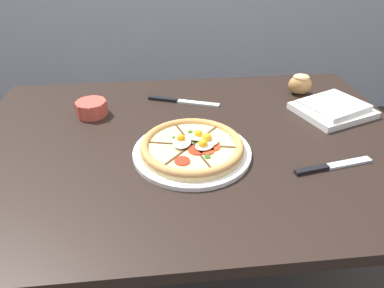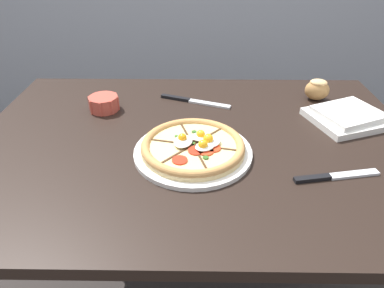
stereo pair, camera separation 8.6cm
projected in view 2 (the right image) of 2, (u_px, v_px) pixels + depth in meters
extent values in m
cube|color=black|center=(195.00, 143.00, 0.95)|extent=(1.23, 0.86, 0.03)
cube|color=black|center=(65.00, 168.00, 1.48)|extent=(0.06, 0.06, 0.72)
cube|color=black|center=(327.00, 170.00, 1.46)|extent=(0.06, 0.06, 0.72)
cylinder|color=white|center=(192.00, 152.00, 0.87)|extent=(0.30, 0.30, 0.01)
cylinder|color=#E5C684|center=(192.00, 148.00, 0.87)|extent=(0.26, 0.26, 0.01)
cylinder|color=#E0CC84|center=(192.00, 145.00, 0.86)|extent=(0.23, 0.23, 0.00)
torus|color=tan|center=(192.00, 145.00, 0.86)|extent=(0.26, 0.26, 0.02)
cube|color=#472D19|center=(207.00, 136.00, 0.90)|extent=(0.08, 0.09, 0.00)
cube|color=#472D19|center=(186.00, 134.00, 0.91)|extent=(0.04, 0.11, 0.00)
cube|color=#472D19|center=(170.00, 142.00, 0.87)|extent=(0.11, 0.03, 0.00)
cube|color=#472D19|center=(176.00, 154.00, 0.83)|extent=(0.08, 0.09, 0.00)
cube|color=#472D19|center=(199.00, 157.00, 0.82)|extent=(0.04, 0.11, 0.00)
cube|color=#472D19|center=(214.00, 148.00, 0.85)|extent=(0.11, 0.03, 0.00)
cylinder|color=red|center=(195.00, 151.00, 0.84)|extent=(0.04, 0.04, 0.00)
cylinder|color=red|center=(179.00, 160.00, 0.80)|extent=(0.04, 0.04, 0.00)
cylinder|color=red|center=(212.00, 148.00, 0.85)|extent=(0.04, 0.04, 0.00)
cylinder|color=red|center=(205.00, 151.00, 0.84)|extent=(0.04, 0.04, 0.00)
ellipsoid|color=white|center=(182.00, 141.00, 0.86)|extent=(0.06, 0.07, 0.01)
sphere|color=orange|center=(181.00, 138.00, 0.87)|extent=(0.02, 0.02, 0.02)
ellipsoid|color=white|center=(210.00, 142.00, 0.86)|extent=(0.06, 0.07, 0.01)
sphere|color=#F4AD1E|center=(207.00, 139.00, 0.86)|extent=(0.03, 0.03, 0.03)
ellipsoid|color=white|center=(204.00, 146.00, 0.84)|extent=(0.07, 0.06, 0.01)
sphere|color=#F4AD1E|center=(202.00, 144.00, 0.84)|extent=(0.02, 0.02, 0.02)
ellipsoid|color=white|center=(199.00, 137.00, 0.88)|extent=(0.05, 0.05, 0.01)
sphere|color=#F4AD1E|center=(200.00, 134.00, 0.88)|extent=(0.02, 0.02, 0.02)
cylinder|color=#477A2D|center=(190.00, 142.00, 0.87)|extent=(0.01, 0.01, 0.00)
cylinder|color=#386B23|center=(199.00, 140.00, 0.88)|extent=(0.01, 0.01, 0.00)
cylinder|color=#2D5B1E|center=(193.00, 132.00, 0.91)|extent=(0.01, 0.01, 0.00)
cylinder|color=#386B23|center=(175.00, 136.00, 0.90)|extent=(0.01, 0.01, 0.00)
cylinder|color=#2D5B1E|center=(205.00, 157.00, 0.81)|extent=(0.01, 0.01, 0.00)
cylinder|color=#386B23|center=(196.00, 135.00, 0.90)|extent=(0.01, 0.01, 0.00)
cylinder|color=#386B23|center=(192.00, 143.00, 0.87)|extent=(0.01, 0.01, 0.00)
cylinder|color=#C64C3D|center=(103.00, 103.00, 1.07)|extent=(0.09, 0.09, 0.05)
cylinder|color=gold|center=(103.00, 102.00, 1.07)|extent=(0.07, 0.07, 0.03)
cylinder|color=#C64C3D|center=(117.00, 103.00, 1.07)|extent=(0.01, 0.01, 0.04)
cylinder|color=#C64C3D|center=(115.00, 99.00, 1.10)|extent=(0.01, 0.01, 0.04)
cylinder|color=#C64C3D|center=(106.00, 97.00, 1.11)|extent=(0.01, 0.01, 0.04)
cylinder|color=#C64C3D|center=(96.00, 99.00, 1.10)|extent=(0.01, 0.01, 0.04)
cylinder|color=#C64C3D|center=(89.00, 103.00, 1.07)|extent=(0.01, 0.01, 0.04)
cylinder|color=#C64C3D|center=(90.00, 108.00, 1.05)|extent=(0.01, 0.01, 0.04)
cylinder|color=#C64C3D|center=(100.00, 110.00, 1.04)|extent=(0.01, 0.01, 0.04)
cylinder|color=#C64C3D|center=(111.00, 108.00, 1.05)|extent=(0.01, 0.01, 0.04)
cube|color=silver|center=(347.00, 118.00, 1.02)|extent=(0.26, 0.24, 0.02)
cube|color=silver|center=(348.00, 113.00, 1.01)|extent=(0.22, 0.20, 0.02)
ellipsoid|color=#B27F47|center=(316.00, 90.00, 1.13)|extent=(0.09, 0.07, 0.07)
ellipsoid|color=#EAB775|center=(318.00, 82.00, 1.12)|extent=(0.06, 0.05, 0.02)
cube|color=silver|center=(353.00, 174.00, 0.80)|extent=(0.12, 0.04, 0.01)
cube|color=black|center=(311.00, 178.00, 0.78)|extent=(0.09, 0.03, 0.01)
cube|color=silver|center=(209.00, 104.00, 1.11)|extent=(0.14, 0.07, 0.01)
cube|color=black|center=(175.00, 98.00, 1.15)|extent=(0.10, 0.05, 0.01)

